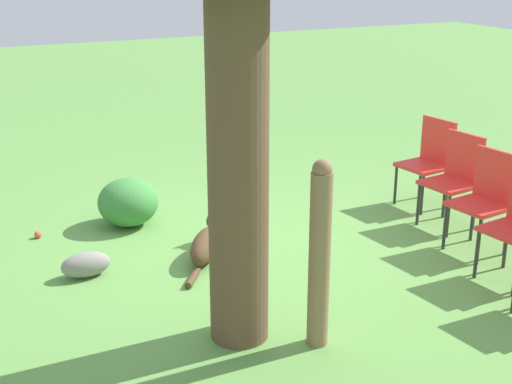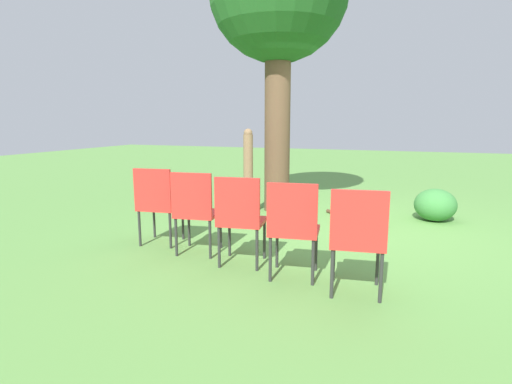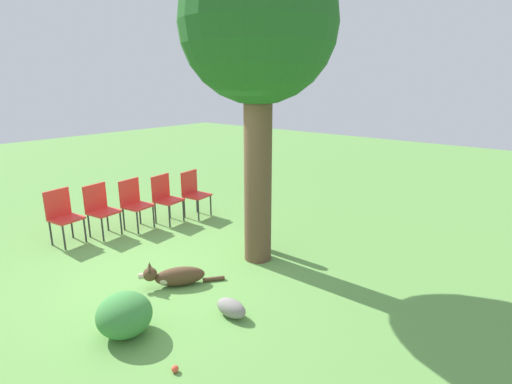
% 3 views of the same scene
% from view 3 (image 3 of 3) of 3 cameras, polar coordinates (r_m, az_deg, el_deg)
% --- Properties ---
extents(ground_plane, '(30.00, 30.00, 0.00)m').
position_cam_3_polar(ground_plane, '(5.91, -13.08, -11.13)').
color(ground_plane, '#609947').
extents(oak_tree, '(2.10, 2.10, 4.40)m').
position_cam_3_polar(oak_tree, '(5.64, 0.30, 22.09)').
color(oak_tree, brown).
rests_on(oak_tree, ground_plane).
extents(dog, '(0.72, 0.94, 0.35)m').
position_cam_3_polar(dog, '(5.48, -11.52, -11.71)').
color(dog, '#513823').
rests_on(dog, ground_plane).
extents(fence_post, '(0.15, 0.15, 1.32)m').
position_cam_3_polar(fence_post, '(6.44, -0.92, -2.07)').
color(fence_post, '#846647').
rests_on(fence_post, ground_plane).
extents(red_chair_0, '(0.47, 0.49, 0.91)m').
position_cam_3_polar(red_chair_0, '(7.30, -25.91, -2.74)').
color(red_chair_0, red).
rests_on(red_chair_0, ground_plane).
extents(red_chair_1, '(0.47, 0.49, 0.91)m').
position_cam_3_polar(red_chair_1, '(7.40, -21.38, -1.98)').
color(red_chair_1, red).
rests_on(red_chair_1, ground_plane).
extents(red_chair_2, '(0.47, 0.49, 0.91)m').
position_cam_3_polar(red_chair_2, '(7.55, -17.01, -1.23)').
color(red_chair_2, red).
rests_on(red_chair_2, ground_plane).
extents(red_chair_3, '(0.47, 0.49, 0.91)m').
position_cam_3_polar(red_chair_3, '(7.75, -12.83, -0.51)').
color(red_chair_3, red).
rests_on(red_chair_3, ground_plane).
extents(red_chair_4, '(0.47, 0.49, 0.91)m').
position_cam_3_polar(red_chair_4, '(7.99, -8.89, 0.18)').
color(red_chair_4, red).
rests_on(red_chair_4, ground_plane).
extents(tennis_ball, '(0.07, 0.07, 0.07)m').
position_cam_3_polar(tennis_ball, '(4.13, -11.50, -23.51)').
color(tennis_ball, '#E54C33').
rests_on(tennis_ball, ground_plane).
extents(garden_rock, '(0.41, 0.21, 0.21)m').
position_cam_3_polar(garden_rock, '(4.77, -3.56, -16.21)').
color(garden_rock, gray).
rests_on(garden_rock, ground_plane).
extents(low_shrub, '(0.58, 0.58, 0.47)m').
position_cam_3_polar(low_shrub, '(4.63, -18.29, -16.30)').
color(low_shrub, '#3D843D').
rests_on(low_shrub, ground_plane).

